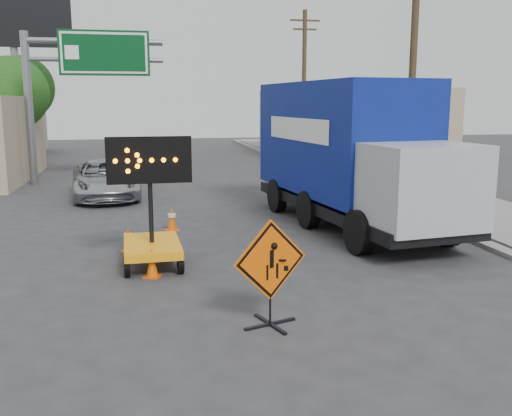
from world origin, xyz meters
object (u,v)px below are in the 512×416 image
object	(u,v)px
arrow_board	(152,238)
pickup_truck	(105,179)
construction_sign	(270,270)
box_truck	(350,162)

from	to	relation	value
arrow_board	pickup_truck	bearing A→B (deg)	97.53
construction_sign	pickup_truck	distance (m)	14.50
arrow_board	pickup_truck	size ratio (longest dim) A/B	0.57
pickup_truck	box_truck	xyz separation A→B (m)	(7.61, -6.75, 1.23)
arrow_board	box_truck	bearing A→B (deg)	27.16
pickup_truck	box_truck	distance (m)	10.25
arrow_board	box_truck	xyz separation A→B (m)	(6.00, 3.29, 1.30)
construction_sign	arrow_board	size ratio (longest dim) A/B	0.62
arrow_board	construction_sign	bearing A→B (deg)	-66.42
arrow_board	box_truck	world-z (taller)	box_truck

